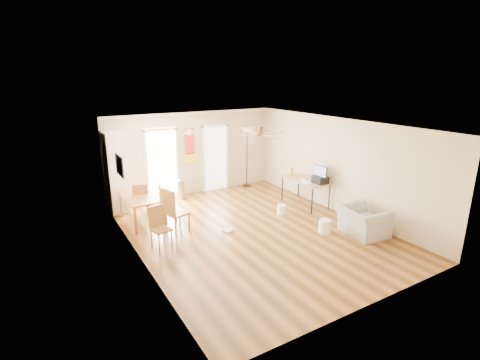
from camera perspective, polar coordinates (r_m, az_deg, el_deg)
floor at (r=8.94m, az=1.97°, el=-8.03°), size 7.00×7.00×0.00m
ceiling at (r=8.22m, az=2.15°, el=8.73°), size 5.50×7.00×0.00m
wall_back at (r=11.50m, az=-7.38°, el=4.21°), size 5.50×0.04×2.60m
wall_front at (r=6.03m, az=20.45°, el=-8.06°), size 5.50×0.04×2.60m
wall_left at (r=7.44m, az=-16.11°, el=-3.02°), size 0.04×7.00×2.60m
wall_right at (r=10.19m, az=15.22°, el=2.20°), size 0.04×7.00×2.60m
crown_molding at (r=8.23m, az=2.15°, el=8.45°), size 5.50×7.00×0.08m
kitchen_doorway at (r=11.19m, az=-12.25°, el=2.31°), size 0.90×0.10×2.10m
bathroom_doorway at (r=11.85m, az=-3.98°, el=3.42°), size 0.80×0.10×2.10m
wall_decal at (r=11.39m, az=-7.97°, el=5.35°), size 0.46×0.03×1.10m
ac_grille at (r=12.34m, az=1.43°, el=7.04°), size 0.50×0.04×0.60m
framed_poster at (r=8.65m, az=-18.56°, el=2.20°), size 0.04×0.66×0.48m
ceiling_fan at (r=8.00m, az=3.31°, el=7.27°), size 1.24×1.24×0.20m
bookshelf at (r=10.58m, az=-19.30°, el=1.33°), size 0.56×1.05×2.23m
dining_table at (r=9.64m, az=-15.19°, el=-4.43°), size 0.91×1.47×0.73m
dining_chair_right_a at (r=9.23m, az=-11.02°, el=-4.02°), size 0.49×0.49×1.05m
dining_chair_right_b at (r=8.78m, az=-9.94°, el=-4.80°), size 0.55×0.55×1.11m
dining_chair_near at (r=8.18m, az=-12.42°, el=-7.33°), size 0.45×0.45×0.92m
dining_chair_far at (r=9.91m, az=-15.50°, el=-3.14°), size 0.46×0.46×0.97m
trash_can at (r=11.25m, az=-9.45°, el=-1.45°), size 0.33×0.33×0.59m
torchiere_lamp at (r=12.15m, az=1.10°, el=3.56°), size 0.38×0.38×2.01m
computer_desk at (r=10.74m, az=10.24°, el=-1.87°), size 0.71×1.43×0.76m
imac at (r=10.33m, az=12.55°, el=0.91°), size 0.17×0.54×0.50m
keyboard at (r=10.41m, az=10.35°, el=-0.21°), size 0.20×0.44×0.02m
printer at (r=10.32m, az=12.57°, el=0.05°), size 0.35×0.41×0.20m
orange_bottle at (r=11.01m, az=8.20°, el=1.35°), size 0.09×0.09×0.23m
wastebasket_a at (r=9.97m, az=6.58°, el=-4.67°), size 0.23×0.23×0.26m
wastebasket_b at (r=9.00m, az=13.28°, el=-7.16°), size 0.37×0.37×0.33m
floor_cloth at (r=8.92m, az=-1.86°, el=-7.97°), size 0.32×0.29×0.04m
armchair at (r=9.09m, az=18.91°, el=-6.20°), size 1.02×1.14×0.68m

